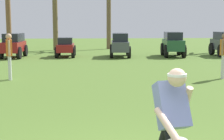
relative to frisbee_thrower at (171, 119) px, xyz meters
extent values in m
cube|color=#7A84C6|center=(0.00, -0.01, 0.17)|extent=(0.41, 0.47, 0.57)
sphere|color=beige|center=(0.02, -0.12, 0.51)|extent=(0.25, 0.25, 0.21)
cylinder|color=white|center=(0.02, -0.12, 0.54)|extent=(0.25, 0.25, 0.03)
cylinder|color=beige|center=(-0.12, -0.32, 0.03)|extent=(0.19, 0.58, 0.27)
cylinder|color=beige|center=(0.19, 0.08, 0.15)|extent=(0.13, 0.29, 0.49)
cylinder|color=silver|center=(-3.53, 7.77, -0.38)|extent=(0.13, 0.13, 0.82)
cylinder|color=silver|center=(-3.57, 7.95, -0.38)|extent=(0.13, 0.13, 0.82)
cube|color=orange|center=(-3.55, 7.86, 0.30)|extent=(0.27, 0.38, 0.54)
cylinder|color=tan|center=(-3.50, 7.66, 0.31)|extent=(0.09, 0.09, 0.52)
cylinder|color=tan|center=(-3.59, 8.07, 0.31)|extent=(0.09, 0.09, 0.52)
sphere|color=tan|center=(-3.55, 7.86, 0.67)|extent=(0.24, 0.24, 0.20)
cylinder|color=silver|center=(3.69, 7.52, -0.38)|extent=(0.16, 0.16, 0.82)
cylinder|color=silver|center=(3.81, 7.66, -0.38)|extent=(0.16, 0.16, 0.82)
cube|color=orange|center=(3.75, 7.59, 0.30)|extent=(0.37, 0.39, 0.54)
cylinder|color=#936B4C|center=(3.61, 7.43, 0.31)|extent=(0.10, 0.10, 0.52)
cube|color=maroon|center=(-5.00, 15.57, -0.19)|extent=(1.02, 2.43, 0.55)
cube|color=#1E232B|center=(-5.00, 15.72, 0.32)|extent=(0.89, 1.82, 0.46)
cylinder|color=black|center=(-5.46, 16.42, -0.46)|extent=(0.20, 0.66, 0.66)
cylinder|color=black|center=(-4.50, 16.40, -0.46)|extent=(0.20, 0.66, 0.66)
cylinder|color=black|center=(-5.51, 14.75, -0.46)|extent=(0.20, 0.66, 0.66)
cylinder|color=black|center=(-4.55, 14.72, -0.46)|extent=(0.20, 0.66, 0.66)
cube|color=maroon|center=(-2.14, 15.90, -0.28)|extent=(0.91, 2.20, 0.42)
cube|color=#1E232B|center=(-2.14, 15.80, 0.12)|extent=(0.80, 1.10, 0.38)
cylinder|color=black|center=(-2.59, 16.67, -0.49)|extent=(0.18, 0.60, 0.60)
cylinder|color=black|center=(-1.69, 16.66, -0.49)|extent=(0.18, 0.60, 0.60)
cylinder|color=black|center=(-2.60, 15.13, -0.49)|extent=(0.18, 0.60, 0.60)
cylinder|color=black|center=(-1.70, 15.12, -0.49)|extent=(0.18, 0.60, 0.60)
cube|color=#474C51|center=(0.95, 15.61, -0.19)|extent=(1.14, 2.47, 0.55)
cube|color=#1E232B|center=(0.96, 15.76, 0.32)|extent=(0.98, 1.86, 0.46)
cylinder|color=black|center=(0.53, 16.48, -0.46)|extent=(0.23, 0.67, 0.66)
cylinder|color=black|center=(1.49, 16.41, -0.46)|extent=(0.23, 0.67, 0.66)
cylinder|color=black|center=(0.41, 14.81, -0.46)|extent=(0.23, 0.67, 0.66)
cylinder|color=black|center=(1.36, 14.74, -0.46)|extent=(0.23, 0.67, 0.66)
cube|color=#235133|center=(4.00, 15.57, -0.13)|extent=(1.20, 2.43, 0.60)
cube|color=#1E232B|center=(4.01, 15.62, 0.39)|extent=(1.01, 1.63, 0.44)
cylinder|color=black|center=(3.59, 16.40, -0.43)|extent=(0.25, 0.73, 0.72)
cylinder|color=black|center=(4.57, 16.30, -0.43)|extent=(0.25, 0.73, 0.72)
cylinder|color=black|center=(3.44, 14.85, -0.43)|extent=(0.25, 0.73, 0.72)
cylinder|color=black|center=(4.42, 14.75, -0.43)|extent=(0.25, 0.73, 0.72)
cylinder|color=black|center=(6.60, 16.38, -0.43)|extent=(0.21, 0.73, 0.72)
cylinder|color=black|center=(6.55, 14.82, -0.43)|extent=(0.21, 0.73, 0.72)
cylinder|color=brown|center=(-6.76, 22.65, 2.23)|extent=(0.37, 0.37, 6.05)
cylinder|color=brown|center=(-3.12, 20.77, 1.90)|extent=(0.35, 0.35, 5.39)
cylinder|color=brown|center=(0.71, 21.63, 1.90)|extent=(0.33, 0.33, 5.38)
camera|label=1|loc=(-0.98, -3.80, 1.11)|focal=55.00mm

